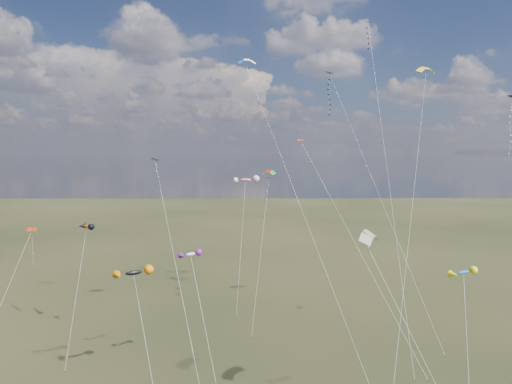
{
  "coord_description": "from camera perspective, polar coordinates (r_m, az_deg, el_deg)",
  "views": [
    {
      "loc": [
        -0.46,
        -33.18,
        23.42
      ],
      "look_at": [
        0.0,
        18.0,
        19.0
      ],
      "focal_mm": 32.0,
      "sensor_mm": 36.0,
      "label": 1
    }
  ],
  "objects": [
    {
      "name": "diamond_navy_tall",
      "position": [
        68.85,
        14.2,
        15.61
      ],
      "size": [
        0.81,
        23.41,
        42.42
      ],
      "color": "#08074E",
      "rests_on": "ground"
    },
    {
      "name": "novelty_blue_yellow",
      "position": [
        41.23,
        24.54,
        -9.25
      ],
      "size": [
        4.68,
        10.96,
        14.09
      ],
      "color": "blue",
      "rests_on": "ground"
    },
    {
      "name": "diamond_black_mid",
      "position": [
        48.74,
        -10.86,
        -4.57
      ],
      "size": [
        7.7,
        15.34,
        22.82
      ],
      "color": "black",
      "rests_on": "ground"
    },
    {
      "name": "parafoil_striped",
      "position": [
        40.36,
        14.0,
        -5.12
      ],
      "size": [
        7.81,
        10.73,
        17.25
      ],
      "color": "yellow",
      "rests_on": "ground"
    },
    {
      "name": "parafoil_blue_white",
      "position": [
        59.31,
        -1.05,
        15.97
      ],
      "size": [
        13.63,
        17.3,
        35.6
      ],
      "color": "#1E54A9",
      "rests_on": "ground"
    },
    {
      "name": "novelty_orange_black",
      "position": [
        63.67,
        -20.44,
        -4.11
      ],
      "size": [
        2.95,
        13.41,
        14.28
      ],
      "color": "#C94F02",
      "rests_on": "ground"
    },
    {
      "name": "parafoil_tricolor",
      "position": [
        66.73,
        1.6,
        2.46
      ],
      "size": [
        3.71,
        11.86,
        21.19
      ],
      "color": "#CBC608",
      "rests_on": "ground"
    },
    {
      "name": "diamond_red_low",
      "position": [
        58.38,
        -26.42,
        -6.65
      ],
      "size": [
        4.22,
        8.11,
        14.87
      ],
      "color": "#B12C0A",
      "rests_on": "ground"
    },
    {
      "name": "diamond_black_high",
      "position": [
        66.46,
        9.81,
        10.5
      ],
      "size": [
        11.91,
        16.34,
        34.99
      ],
      "color": "black",
      "rests_on": "ground"
    },
    {
      "name": "novelty_redwhite_stripe",
      "position": [
        78.88,
        -1.32,
        1.5
      ],
      "size": [
        4.13,
        15.88,
        19.45
      ],
      "color": "#F1263F",
      "rests_on": "ground"
    },
    {
      "name": "parafoil_yellow",
      "position": [
        65.53,
        20.47,
        14.17
      ],
      "size": [
        11.39,
        21.37,
        35.11
      ],
      "color": "yellow",
      "rests_on": "ground"
    },
    {
      "name": "novelty_white_purple",
      "position": [
        49.55,
        -8.15,
        -7.78
      ],
      "size": [
        5.08,
        10.26,
        13.03
      ],
      "color": "silver",
      "rests_on": "ground"
    },
    {
      "name": "diamond_orange_center",
      "position": [
        57.18,
        9.88,
        -1.68
      ],
      "size": [
        12.16,
        16.77,
        25.23
      ],
      "color": "red",
      "rests_on": "ground"
    },
    {
      "name": "novelty_black_orange",
      "position": [
        48.36,
        -15.03,
        -9.75
      ],
      "size": [
        5.74,
        8.87,
        11.9
      ],
      "color": "black",
      "rests_on": "ground"
    }
  ]
}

